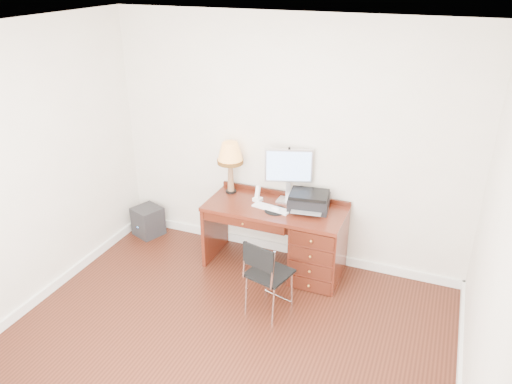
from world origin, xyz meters
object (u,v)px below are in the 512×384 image
at_px(desk, 303,240).
at_px(monitor, 290,169).
at_px(phone, 258,196).
at_px(chair, 267,271).
at_px(printer, 309,201).
at_px(equipment_box, 148,221).
at_px(leg_lamp, 230,156).

xyz_separation_m(desk, monitor, (-0.24, 0.21, 0.71)).
xyz_separation_m(phone, chair, (0.44, -0.86, -0.32)).
relative_size(printer, equipment_box, 1.26).
bearing_deg(equipment_box, phone, 19.80).
relative_size(phone, chair, 0.23).
bearing_deg(phone, monitor, 40.36).
height_order(desk, chair, chair).
height_order(desk, equipment_box, desk).
bearing_deg(monitor, equipment_box, 164.93).
bearing_deg(chair, desk, 96.63).
xyz_separation_m(chair, equipment_box, (-1.93, 0.89, -0.30)).
bearing_deg(leg_lamp, monitor, 3.94).
distance_m(monitor, leg_lamp, 0.68).
height_order(monitor, phone, monitor).
height_order(phone, chair, phone).
bearing_deg(equipment_box, leg_lamp, 24.45).
xyz_separation_m(phone, equipment_box, (-1.49, 0.03, -0.62)).
height_order(chair, equipment_box, chair).
bearing_deg(printer, desk, -108.99).
bearing_deg(phone, chair, -47.88).
height_order(desk, printer, printer).
xyz_separation_m(desk, equipment_box, (-2.04, 0.10, -0.23)).
bearing_deg(desk, chair, -98.06).
bearing_deg(chair, leg_lamp, 144.81).
xyz_separation_m(desk, phone, (-0.55, 0.06, 0.39)).
distance_m(printer, chair, 0.96).
distance_m(desk, printer, 0.44).
distance_m(desk, equipment_box, 2.06).
bearing_deg(leg_lamp, phone, -15.26).
bearing_deg(equipment_box, printer, 21.00).
height_order(desk, phone, phone).
bearing_deg(leg_lamp, equipment_box, -176.69).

